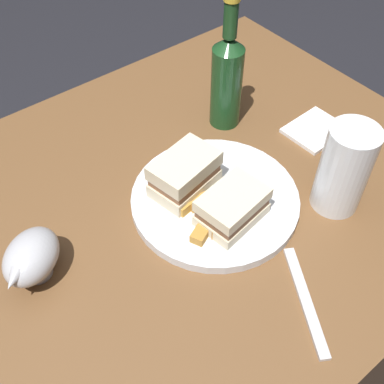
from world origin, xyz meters
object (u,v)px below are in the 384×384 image
(plate, at_px, (215,200))
(cider_bottle, at_px, (227,78))
(sandwich_half_left, at_px, (185,175))
(fork, at_px, (305,300))
(sandwich_half_right, at_px, (232,207))
(pint_glass, at_px, (342,174))
(napkin, at_px, (315,130))
(gravy_boat, at_px, (31,257))

(plate, height_order, cider_bottle, cider_bottle)
(sandwich_half_left, relative_size, fork, 0.69)
(plate, relative_size, sandwich_half_right, 2.44)
(sandwich_half_right, distance_m, cider_bottle, 0.27)
(sandwich_half_right, distance_m, pint_glass, 0.19)
(sandwich_half_left, xyz_separation_m, napkin, (-0.31, 0.03, -0.05))
(gravy_boat, relative_size, napkin, 1.15)
(sandwich_half_left, height_order, fork, sandwich_half_left)
(plate, distance_m, pint_glass, 0.21)
(cider_bottle, bearing_deg, sandwich_half_right, 51.51)
(pint_glass, bearing_deg, sandwich_half_left, -41.35)
(plate, bearing_deg, cider_bottle, -134.98)
(gravy_boat, bearing_deg, fork, 135.03)
(gravy_boat, height_order, napkin, gravy_boat)
(plate, xyz_separation_m, pint_glass, (-0.16, 0.12, 0.06))
(pint_glass, height_order, gravy_boat, pint_glass)
(plate, height_order, sandwich_half_right, sandwich_half_right)
(pint_glass, bearing_deg, cider_bottle, -88.53)
(plate, distance_m, fork, 0.23)
(sandwich_half_right, height_order, napkin, sandwich_half_right)
(sandwich_half_left, relative_size, cider_bottle, 0.47)
(plate, distance_m, cider_bottle, 0.24)
(napkin, bearing_deg, sandwich_half_right, 14.19)
(cider_bottle, bearing_deg, sandwich_half_left, 30.96)
(sandwich_half_right, relative_size, pint_glass, 0.73)
(napkin, bearing_deg, pint_glass, 51.92)
(gravy_boat, distance_m, cider_bottle, 0.47)
(plate, xyz_separation_m, sandwich_half_right, (0.01, 0.05, 0.04))
(gravy_boat, distance_m, fork, 0.41)
(sandwich_half_left, bearing_deg, gravy_boat, -2.91)
(sandwich_half_left, xyz_separation_m, gravy_boat, (0.27, -0.01, -0.01))
(sandwich_half_left, height_order, sandwich_half_right, sandwich_half_left)
(plate, xyz_separation_m, gravy_boat, (0.30, -0.06, 0.04))
(sandwich_half_left, bearing_deg, fork, 92.40)
(plate, height_order, gravy_boat, gravy_boat)
(fork, bearing_deg, pint_glass, -30.47)
(sandwich_half_left, bearing_deg, sandwich_half_right, 101.15)
(pint_glass, bearing_deg, sandwich_half_right, -22.50)
(sandwich_half_right, xyz_separation_m, cider_bottle, (-0.17, -0.21, 0.06))
(sandwich_half_left, xyz_separation_m, sandwich_half_right, (-0.02, 0.10, -0.01))
(cider_bottle, height_order, fork, cider_bottle)
(plate, height_order, napkin, plate)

